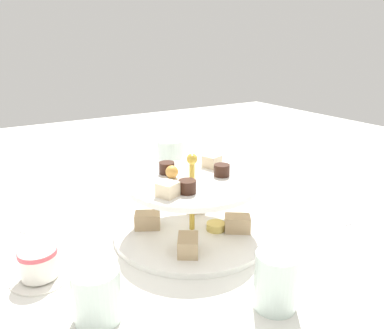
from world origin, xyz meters
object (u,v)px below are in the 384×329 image
Objects in this scene: water_glass_tall_right at (171,163)px; water_glass_mid_back at (276,281)px; tiered_serving_stand at (192,211)px; butter_knife_right at (50,214)px; water_glass_short_left at (97,295)px; butter_knife_left at (323,207)px; teacup_with_saucer at (39,264)px.

water_glass_tall_right is 0.50m from water_glass_mid_back.
tiered_serving_stand is 0.32m from butter_knife_right.
butter_knife_right is at bearing 133.29° from tiered_serving_stand.
butter_knife_left is at bearing 8.28° from water_glass_short_left.
water_glass_mid_back is (-0.10, -0.49, -0.02)m from water_glass_tall_right.
water_glass_mid_back reaches higher than water_glass_short_left.
water_glass_mid_back reaches higher than butter_knife_left.
tiered_serving_stand reaches higher than teacup_with_saucer.
tiered_serving_stand is 1.75× the size of butter_knife_left.
water_glass_short_left is 0.43× the size of butter_knife_left.
tiered_serving_stand is 0.24m from water_glass_mid_back.
butter_knife_right is at bearing 76.44° from butter_knife_left.
teacup_with_saucer is at bearing 99.08° from butter_knife_left.
water_glass_tall_right reaches higher than butter_knife_right.
teacup_with_saucer reaches higher than butter_knife_right.
teacup_with_saucer is 0.59m from butter_knife_left.
butter_knife_left is at bearing -5.71° from teacup_with_saucer.
butter_knife_right is (0.01, 0.36, -0.04)m from water_glass_short_left.
water_glass_tall_right is (0.09, 0.25, 0.01)m from tiered_serving_stand.
water_glass_short_left is (-0.23, -0.13, -0.01)m from tiered_serving_stand.
tiered_serving_stand is at bearing 30.11° from water_glass_short_left.
water_glass_tall_right reaches higher than butter_knife_left.
butter_knife_left is (0.59, -0.06, -0.02)m from teacup_with_saucer.
water_glass_mid_back is (0.27, -0.24, 0.02)m from teacup_with_saucer.
butter_knife_right is (-0.52, 0.28, 0.00)m from butter_knife_left.
teacup_with_saucer is (-0.28, 0.00, -0.02)m from tiered_serving_stand.
water_glass_short_left is 0.82× the size of teacup_with_saucer.
tiered_serving_stand is 3.61× the size of water_glass_mid_back.
water_glass_short_left reaches higher than butter_knife_left.
water_glass_short_left is 0.54m from butter_knife_left.
tiered_serving_stand is at bearing -109.71° from water_glass_tall_right.
tiered_serving_stand is 1.75× the size of butter_knife_right.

